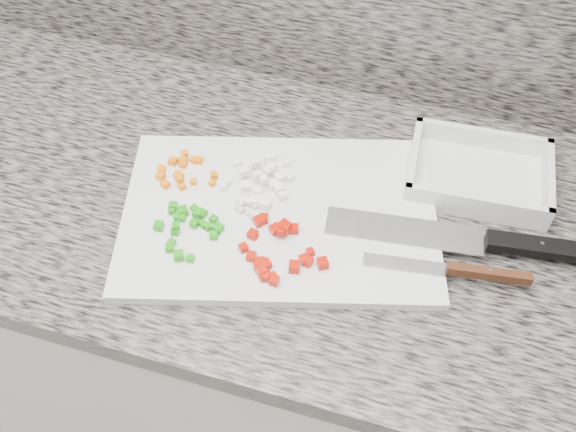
% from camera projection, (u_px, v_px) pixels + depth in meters
% --- Properties ---
extents(cabinet, '(3.92, 0.62, 0.86)m').
position_uv_depth(cabinet, '(250.00, 328.00, 1.42)').
color(cabinet, silver).
rests_on(cabinet, ground).
extents(countertop, '(3.96, 0.64, 0.04)m').
position_uv_depth(countertop, '(238.00, 196.00, 1.06)').
color(countertop, '#66615A').
rests_on(countertop, cabinet).
extents(cutting_board, '(0.56, 0.44, 0.02)m').
position_uv_depth(cutting_board, '(279.00, 215.00, 1.00)').
color(cutting_board, silver).
rests_on(cutting_board, countertop).
extents(carrot_pile, '(0.10, 0.09, 0.02)m').
position_uv_depth(carrot_pile, '(181.00, 170.00, 1.04)').
color(carrot_pile, orange).
rests_on(carrot_pile, cutting_board).
extents(onion_pile, '(0.11, 0.12, 0.02)m').
position_uv_depth(onion_pile, '(262.00, 180.00, 1.03)').
color(onion_pile, white).
rests_on(onion_pile, cutting_board).
extents(green_pepper_pile, '(0.10, 0.11, 0.02)m').
position_uv_depth(green_pepper_pile, '(188.00, 226.00, 0.97)').
color(green_pepper_pile, '#1C910D').
rests_on(green_pepper_pile, cutting_board).
extents(red_pepper_pile, '(0.14, 0.12, 0.02)m').
position_uv_depth(red_pepper_pile, '(276.00, 250.00, 0.94)').
color(red_pepper_pile, '#BE1102').
rests_on(red_pepper_pile, cutting_board).
extents(garlic_pile, '(0.05, 0.06, 0.01)m').
position_uv_depth(garlic_pile, '(250.00, 206.00, 1.00)').
color(garlic_pile, beige).
rests_on(garlic_pile, cutting_board).
extents(chef_knife, '(0.40, 0.09, 0.02)m').
position_uv_depth(chef_knife, '(493.00, 241.00, 0.95)').
color(chef_knife, silver).
rests_on(chef_knife, cutting_board).
extents(paring_knife, '(0.24, 0.05, 0.02)m').
position_uv_depth(paring_knife, '(467.00, 271.00, 0.92)').
color(paring_knife, silver).
rests_on(paring_knife, cutting_board).
extents(tray, '(0.23, 0.17, 0.05)m').
position_uv_depth(tray, '(478.00, 175.00, 1.05)').
color(tray, silver).
rests_on(tray, countertop).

